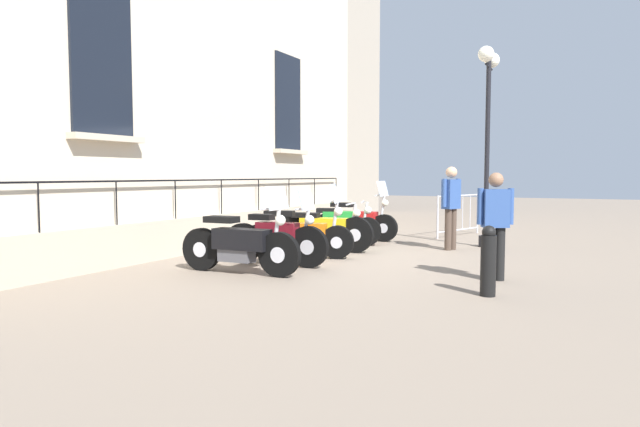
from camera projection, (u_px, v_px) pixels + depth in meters
ground_plane at (317, 254)px, 10.73m from camera, size 60.00×60.00×0.00m
building_facade at (204, 45)px, 11.64m from camera, size 0.82×13.56×8.79m
motorcycle_black at (240, 244)px, 8.61m from camera, size 2.12×0.68×1.37m
motorcycle_maroon at (276, 239)px, 9.42m from camera, size 1.98×0.54×1.31m
motorcycle_orange at (299, 236)px, 10.31m from camera, size 2.08×0.80×1.38m
motorcycle_yellow at (322, 230)px, 11.16m from camera, size 2.12×0.65×0.99m
motorcycle_green at (339, 226)px, 12.16m from camera, size 1.83×0.83×0.97m
motorcycle_red at (356, 222)px, 13.06m from camera, size 2.05×0.70×1.40m
lamppost at (488, 115)px, 11.67m from camera, size 0.32×1.02×4.17m
crowd_barrier at (459, 214)px, 13.97m from camera, size 0.65×1.82×1.05m
bollard at (488, 261)px, 7.02m from camera, size 0.19×0.19×0.90m
pedestrian_standing at (495, 220)px, 8.03m from camera, size 0.48×0.36×1.58m
pedestrian_walking at (451, 203)px, 11.32m from camera, size 0.35×0.49×1.71m
distant_building at (281, 87)px, 21.34m from camera, size 5.62×6.50×9.86m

